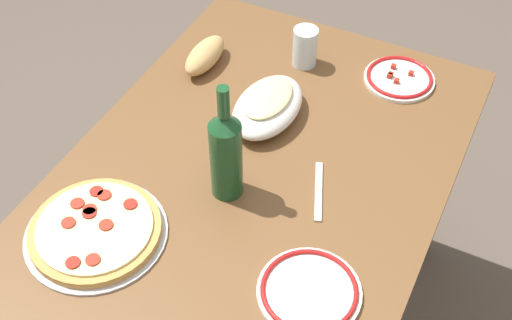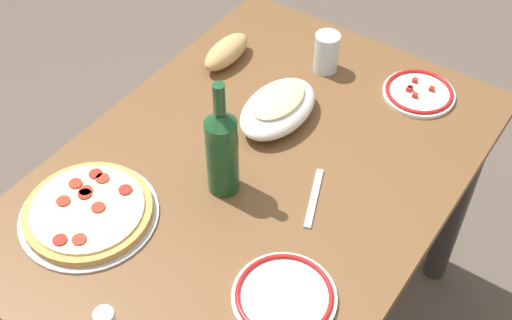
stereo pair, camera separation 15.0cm
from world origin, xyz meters
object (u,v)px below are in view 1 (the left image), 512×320
object	(u,v)px
water_glass	(305,47)
bread_loaf	(205,55)
side_plate_near	(309,291)
pepperoni_pizza	(95,231)
dining_table	(256,207)
side_plate_far	(399,78)
wine_bottle	(226,153)
baked_pasta_dish	(268,105)

from	to	relation	value
water_glass	bread_loaf	xyz separation A→B (m)	(-0.12, 0.23, -0.02)
side_plate_near	bread_loaf	size ratio (longest dim) A/B	1.22
pepperoni_pizza	water_glass	world-z (taller)	water_glass
pepperoni_pizza	dining_table	bearing A→B (deg)	-34.38
water_glass	side_plate_far	distance (m)	0.26
wine_bottle	bread_loaf	distance (m)	0.45
pepperoni_pizza	bread_loaf	bearing A→B (deg)	6.99
dining_table	bread_loaf	xyz separation A→B (m)	(0.28, 0.29, 0.17)
side_plate_far	bread_loaf	distance (m)	0.51
dining_table	water_glass	xyz separation A→B (m)	(0.40, 0.06, 0.19)
pepperoni_pizza	side_plate_near	world-z (taller)	pepperoni_pizza
pepperoni_pizza	side_plate_far	size ratio (longest dim) A/B	1.63
water_glass	baked_pasta_dish	bearing A→B (deg)	-178.90
dining_table	side_plate_near	bearing A→B (deg)	-136.28
water_glass	side_plate_near	xyz separation A→B (m)	(-0.65, -0.29, -0.04)
bread_loaf	wine_bottle	bearing A→B (deg)	-144.39
bread_loaf	side_plate_near	bearing A→B (deg)	-135.06
dining_table	bread_loaf	distance (m)	0.44
water_glass	side_plate_near	size ratio (longest dim) A/B	0.52
pepperoni_pizza	water_glass	xyz separation A→B (m)	(0.72, -0.16, 0.04)
baked_pasta_dish	wine_bottle	xyz separation A→B (m)	(-0.25, -0.02, 0.08)
wine_bottle	water_glass	world-z (taller)	wine_bottle
pepperoni_pizza	baked_pasta_dish	world-z (taller)	baked_pasta_dish
side_plate_far	bread_loaf	bearing A→B (deg)	109.06
dining_table	wine_bottle	xyz separation A→B (m)	(-0.08, 0.03, 0.26)
baked_pasta_dish	pepperoni_pizza	bearing A→B (deg)	161.20
baked_pasta_dish	wine_bottle	distance (m)	0.26
wine_bottle	side_plate_far	size ratio (longest dim) A/B	1.61
side_plate_near	bread_loaf	xyz separation A→B (m)	(0.53, 0.53, 0.02)
baked_pasta_dish	side_plate_far	xyz separation A→B (m)	(0.28, -0.25, -0.03)
dining_table	pepperoni_pizza	distance (m)	0.41
dining_table	baked_pasta_dish	world-z (taller)	baked_pasta_dish
bread_loaf	baked_pasta_dish	bearing A→B (deg)	-115.15
baked_pasta_dish	water_glass	world-z (taller)	water_glass
pepperoni_pizza	side_plate_near	size ratio (longest dim) A/B	1.46
pepperoni_pizza	wine_bottle	world-z (taller)	wine_bottle
pepperoni_pizza	water_glass	bearing A→B (deg)	-12.55
pepperoni_pizza	side_plate_near	bearing A→B (deg)	-81.70
wine_bottle	side_plate_near	xyz separation A→B (m)	(-0.16, -0.27, -0.11)
pepperoni_pizza	bread_loaf	xyz separation A→B (m)	(0.59, 0.07, 0.02)
wine_bottle	water_glass	xyz separation A→B (m)	(0.49, 0.03, -0.06)
dining_table	bread_loaf	bearing A→B (deg)	45.99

